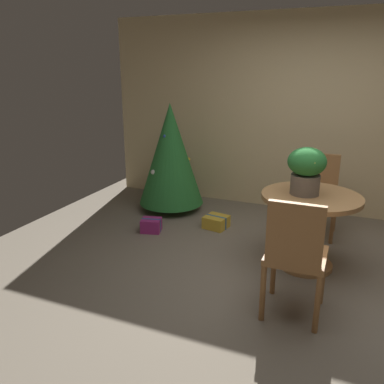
{
  "coord_description": "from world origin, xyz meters",
  "views": [
    {
      "loc": [
        0.43,
        -3.25,
        1.91
      ],
      "look_at": [
        -1.04,
        0.29,
        0.69
      ],
      "focal_mm": 37.02,
      "sensor_mm": 36.0,
      "label": 1
    }
  ],
  "objects_px": {
    "flower_vase": "(307,168)",
    "gift_box_gold": "(216,222)",
    "round_dining_table": "(309,219)",
    "holiday_tree": "(171,154)",
    "wooden_chair_far": "(319,190)",
    "gift_box_purple": "(151,225)",
    "wooden_chair_near": "(295,252)"
  },
  "relations": [
    {
      "from": "round_dining_table",
      "to": "holiday_tree",
      "type": "bearing_deg",
      "value": 152.95
    },
    {
      "from": "wooden_chair_near",
      "to": "holiday_tree",
      "type": "height_order",
      "value": "holiday_tree"
    },
    {
      "from": "wooden_chair_far",
      "to": "holiday_tree",
      "type": "distance_m",
      "value": 1.97
    },
    {
      "from": "wooden_chair_near",
      "to": "gift_box_purple",
      "type": "bearing_deg",
      "value": 149.14
    },
    {
      "from": "flower_vase",
      "to": "gift_box_gold",
      "type": "bearing_deg",
      "value": 151.13
    },
    {
      "from": "round_dining_table",
      "to": "gift_box_purple",
      "type": "relative_size",
      "value": 3.46
    },
    {
      "from": "round_dining_table",
      "to": "gift_box_purple",
      "type": "bearing_deg",
      "value": 174.34
    },
    {
      "from": "gift_box_gold",
      "to": "flower_vase",
      "type": "bearing_deg",
      "value": -28.87
    },
    {
      "from": "flower_vase",
      "to": "wooden_chair_near",
      "type": "bearing_deg",
      "value": -85.72
    },
    {
      "from": "flower_vase",
      "to": "round_dining_table",
      "type": "bearing_deg",
      "value": -1.48
    },
    {
      "from": "round_dining_table",
      "to": "gift_box_purple",
      "type": "distance_m",
      "value": 1.9
    },
    {
      "from": "gift_box_gold",
      "to": "gift_box_purple",
      "type": "distance_m",
      "value": 0.8
    },
    {
      "from": "holiday_tree",
      "to": "gift_box_gold",
      "type": "relative_size",
      "value": 4.73
    },
    {
      "from": "wooden_chair_near",
      "to": "holiday_tree",
      "type": "bearing_deg",
      "value": 135.6
    },
    {
      "from": "wooden_chair_far",
      "to": "gift_box_gold",
      "type": "distance_m",
      "value": 1.29
    },
    {
      "from": "flower_vase",
      "to": "gift_box_purple",
      "type": "height_order",
      "value": "flower_vase"
    },
    {
      "from": "round_dining_table",
      "to": "holiday_tree",
      "type": "relative_size",
      "value": 0.64
    },
    {
      "from": "wooden_chair_near",
      "to": "round_dining_table",
      "type": "bearing_deg",
      "value": 90.0
    },
    {
      "from": "flower_vase",
      "to": "holiday_tree",
      "type": "bearing_deg",
      "value": 152.15
    },
    {
      "from": "flower_vase",
      "to": "gift_box_purple",
      "type": "xyz_separation_m",
      "value": [
        -1.77,
        0.18,
        -0.92
      ]
    },
    {
      "from": "flower_vase",
      "to": "wooden_chair_far",
      "type": "relative_size",
      "value": 0.48
    },
    {
      "from": "wooden_chair_far",
      "to": "gift_box_purple",
      "type": "relative_size",
      "value": 3.46
    },
    {
      "from": "wooden_chair_far",
      "to": "round_dining_table",
      "type": "bearing_deg",
      "value": -90.0
    },
    {
      "from": "round_dining_table",
      "to": "wooden_chair_far",
      "type": "xyz_separation_m",
      "value": [
        0.0,
        0.93,
        0.03
      ]
    },
    {
      "from": "flower_vase",
      "to": "gift_box_gold",
      "type": "relative_size",
      "value": 1.45
    },
    {
      "from": "wooden_chair_near",
      "to": "wooden_chair_far",
      "type": "height_order",
      "value": "wooden_chair_near"
    },
    {
      "from": "round_dining_table",
      "to": "flower_vase",
      "type": "xyz_separation_m",
      "value": [
        -0.07,
        0.0,
        0.5
      ]
    },
    {
      "from": "wooden_chair_far",
      "to": "flower_vase",
      "type": "bearing_deg",
      "value": -94.25
    },
    {
      "from": "holiday_tree",
      "to": "gift_box_purple",
      "type": "relative_size",
      "value": 5.38
    },
    {
      "from": "holiday_tree",
      "to": "round_dining_table",
      "type": "bearing_deg",
      "value": -27.05
    },
    {
      "from": "flower_vase",
      "to": "wooden_chair_near",
      "type": "distance_m",
      "value": 1.02
    },
    {
      "from": "gift_box_gold",
      "to": "gift_box_purple",
      "type": "xyz_separation_m",
      "value": [
        -0.69,
        -0.42,
        0.01
      ]
    }
  ]
}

